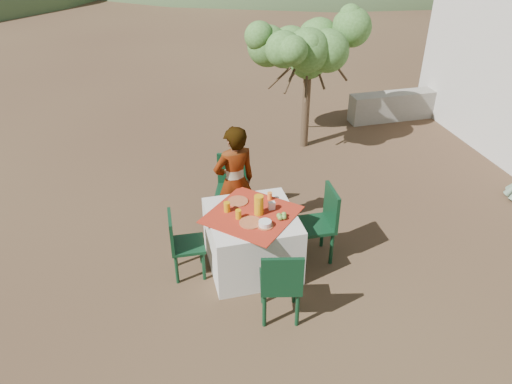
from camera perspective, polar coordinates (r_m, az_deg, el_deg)
ground at (r=6.62m, az=4.08°, el=-5.84°), size 160.00×160.00×0.00m
table at (r=6.02m, az=-0.46°, el=-5.54°), size 1.30×1.30×0.76m
chair_far at (r=6.85m, az=-2.71°, el=0.84°), size 0.54×0.54×0.93m
chair_near at (r=5.25m, az=2.87°, el=-10.32°), size 0.51×0.51×0.93m
chair_left at (r=5.91m, az=-8.53°, el=-5.68°), size 0.41×0.41×0.85m
chair_right at (r=6.14m, az=7.45°, el=-3.26°), size 0.46×0.46×0.96m
person at (r=6.37m, az=-2.46°, el=1.07°), size 0.64×0.50×1.56m
shrub_tree at (r=8.59m, az=6.33°, el=15.49°), size 1.78×1.74×2.09m
stone_wall at (r=10.60m, az=17.39°, el=9.55°), size 2.60×0.35×0.55m
plate_far at (r=6.02m, az=-2.09°, el=-1.08°), size 0.25×0.25×0.01m
plate_near at (r=5.65m, az=-0.63°, el=-3.51°), size 0.26×0.26×0.01m
glass_far at (r=5.83m, az=-3.34°, el=-1.71°), size 0.08×0.08×0.12m
glass_near at (r=5.70m, az=-2.02°, el=-2.56°), size 0.07×0.07×0.11m
juice_pitcher at (r=5.74m, az=0.33°, el=-1.50°), size 0.11×0.11×0.24m
bowl_plate at (r=5.60m, az=1.03°, el=-3.86°), size 0.19×0.19×0.01m
white_bowl at (r=5.58m, az=1.03°, el=-3.59°), size 0.15×0.15×0.05m
jar_left at (r=5.88m, az=1.86°, el=-1.49°), size 0.06×0.06×0.09m
jar_right at (r=6.05m, az=1.58°, el=-0.44°), size 0.06×0.06×0.09m
napkin_holder at (r=5.86m, az=1.80°, el=-1.57°), size 0.08×0.05×0.10m
fruit_cluster at (r=5.72m, az=2.97°, el=-2.78°), size 0.12×0.11×0.06m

